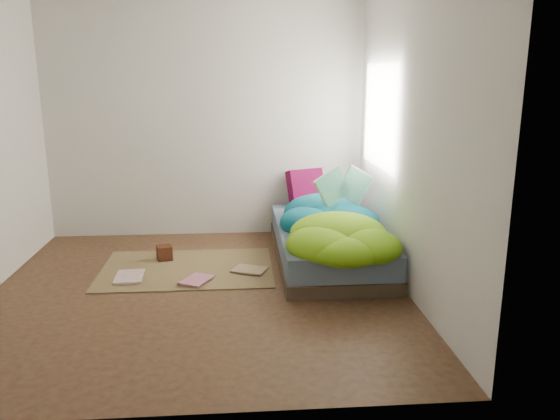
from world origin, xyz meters
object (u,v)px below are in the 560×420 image
(bed, at_px, (328,243))
(floor_book_a, at_px, (115,278))
(open_book, at_px, (345,176))
(pillow_magenta, at_px, (306,188))
(wooden_box, at_px, (165,253))
(floor_book_b, at_px, (186,279))

(bed, height_order, floor_book_a, bed)
(open_book, height_order, floor_book_a, open_book)
(pillow_magenta, distance_m, floor_book_a, 2.36)
(pillow_magenta, xyz_separation_m, floor_book_a, (-1.88, -1.32, -0.52))
(floor_book_a, bearing_deg, pillow_magenta, 32.04)
(bed, bearing_deg, open_book, 15.38)
(pillow_magenta, relative_size, floor_book_a, 1.23)
(wooden_box, distance_m, floor_book_a, 0.63)
(floor_book_b, bearing_deg, bed, 48.17)
(open_book, xyz_separation_m, wooden_box, (-1.77, 0.05, -0.75))
(wooden_box, bearing_deg, floor_book_b, -65.67)
(wooden_box, xyz_separation_m, floor_book_b, (0.26, -0.58, -0.06))
(bed, relative_size, wooden_box, 14.26)
(pillow_magenta, height_order, wooden_box, pillow_magenta)
(open_book, bearing_deg, wooden_box, 161.04)
(pillow_magenta, xyz_separation_m, open_book, (0.26, -0.87, 0.29))
(pillow_magenta, xyz_separation_m, floor_book_b, (-1.24, -1.40, -0.52))
(pillow_magenta, bearing_deg, open_book, -95.07)
(open_book, distance_m, floor_book_a, 2.34)
(pillow_magenta, distance_m, open_book, 0.96)
(floor_book_a, height_order, floor_book_b, floor_book_b)
(pillow_magenta, bearing_deg, wooden_box, -173.32)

